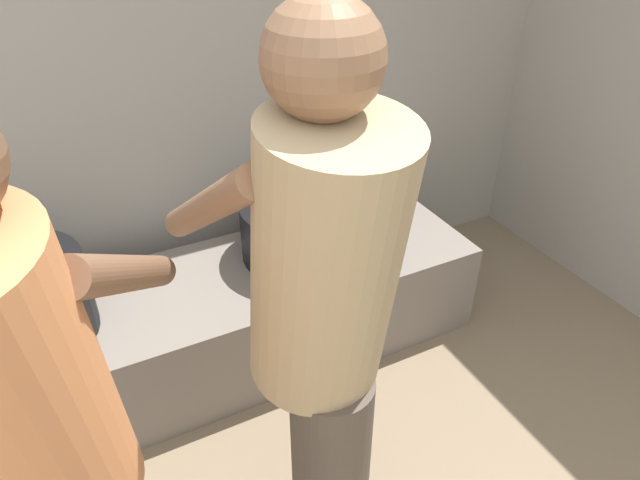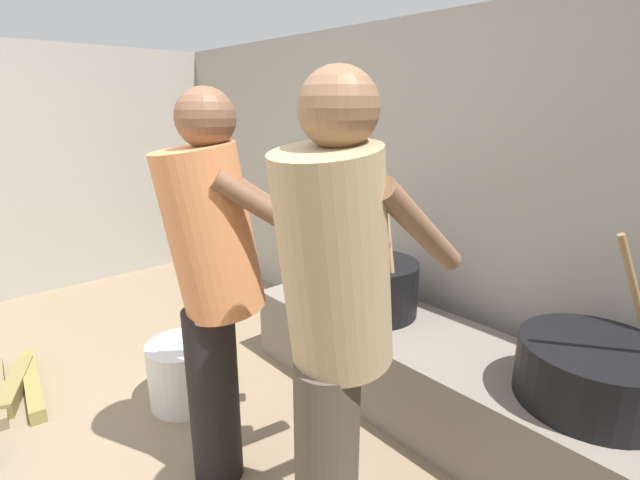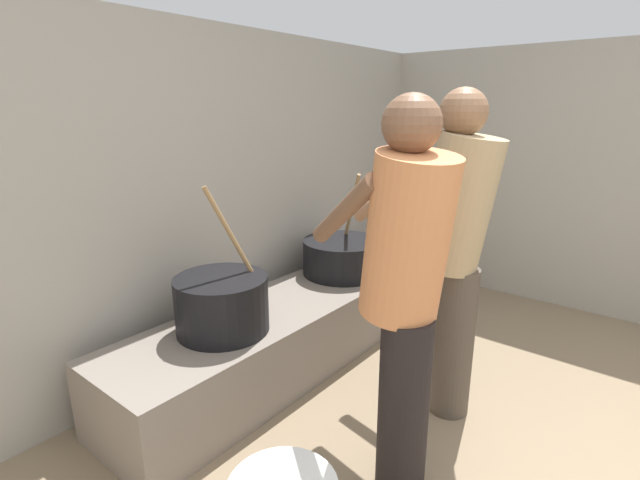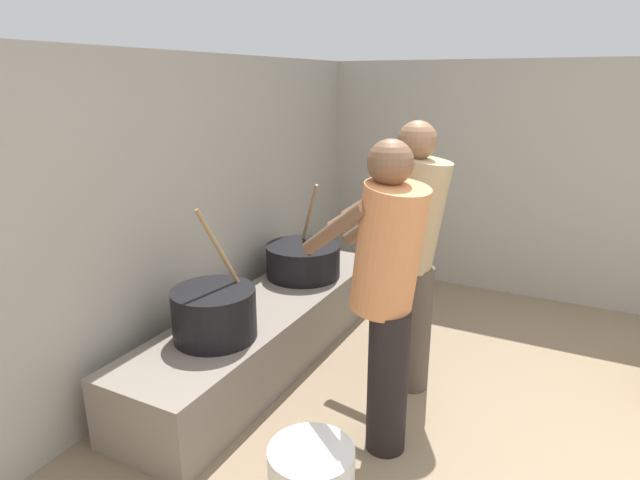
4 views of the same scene
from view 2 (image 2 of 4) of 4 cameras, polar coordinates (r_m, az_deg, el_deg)
The scene contains 8 objects.
block_enclosure_rear at distance 2.84m, azimuth 12.63°, elevation 5.49°, with size 5.52×0.20×1.96m, color #9E998E.
hearth_ledge at distance 2.39m, azimuth 16.45°, elevation -17.03°, with size 2.39×0.60×0.41m, color slate.
cooking_pot_main at distance 2.51m, azimuth 6.67°, elevation -5.78°, with size 0.47×0.47×0.74m.
cooking_pot_secondary at distance 2.08m, azimuth 30.55°, elevation -13.89°, with size 0.54×0.54×0.69m.
cook_in_orange_shirt at distance 1.76m, azimuth -12.90°, elevation -4.26°, with size 0.57×0.72×1.56m.
cook_in_tan_shirt at distance 1.34m, azimuth 1.84°, elevation -9.47°, with size 0.41×0.70×1.60m.
bucket_white_plastic at distance 2.58m, azimuth -16.32°, elevation -15.39°, with size 0.37×0.37×0.33m, color silver.
firewood_pile at distance 3.08m, azimuth -33.26°, elevation -14.82°, with size 0.76×0.29×0.09m.
Camera 2 is at (1.63, 0.20, 1.50)m, focal length 25.97 mm.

